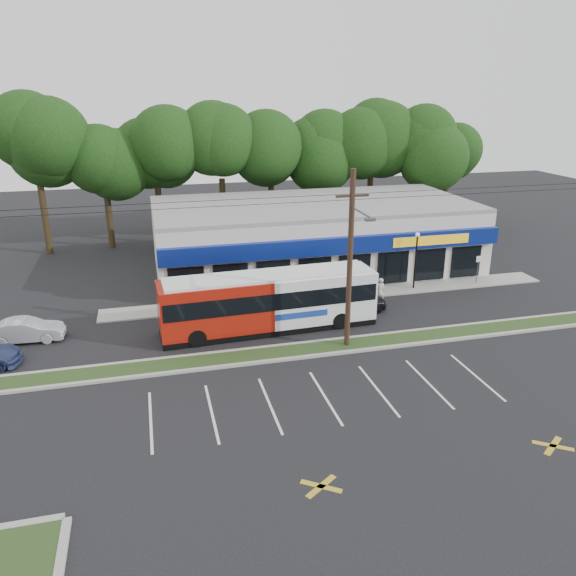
{
  "coord_description": "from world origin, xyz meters",
  "views": [
    {
      "loc": [
        -7.41,
        -26.18,
        13.93
      ],
      "look_at": [
        0.58,
        5.0,
        2.35
      ],
      "focal_mm": 35.0,
      "sensor_mm": 36.0,
      "label": 1
    }
  ],
  "objects_px": {
    "sign_post": "(478,265)",
    "pedestrian_b": "(328,288)",
    "car_silver": "(26,330)",
    "pedestrian_a": "(380,291)",
    "metrobus": "(269,300)",
    "car_dark": "(353,302)",
    "utility_pole": "(348,256)",
    "lamp_post": "(416,254)"
  },
  "relations": [
    {
      "from": "lamp_post",
      "to": "pedestrian_b",
      "type": "bearing_deg",
      "value": -174.64
    },
    {
      "from": "utility_pole",
      "to": "metrobus",
      "type": "relative_size",
      "value": 3.81
    },
    {
      "from": "utility_pole",
      "to": "pedestrian_a",
      "type": "distance_m",
      "value": 8.54
    },
    {
      "from": "sign_post",
      "to": "metrobus",
      "type": "height_order",
      "value": "metrobus"
    },
    {
      "from": "car_dark",
      "to": "pedestrian_a",
      "type": "distance_m",
      "value": 2.49
    },
    {
      "from": "metrobus",
      "to": "car_dark",
      "type": "distance_m",
      "value": 6.03
    },
    {
      "from": "sign_post",
      "to": "metrobus",
      "type": "bearing_deg",
      "value": -166.31
    },
    {
      "from": "sign_post",
      "to": "pedestrian_a",
      "type": "distance_m",
      "value": 8.86
    },
    {
      "from": "sign_post",
      "to": "pedestrian_b",
      "type": "xyz_separation_m",
      "value": [
        -11.75,
        -0.41,
        -0.65
      ]
    },
    {
      "from": "sign_post",
      "to": "lamp_post",
      "type": "bearing_deg",
      "value": 177.42
    },
    {
      "from": "lamp_post",
      "to": "car_dark",
      "type": "relative_size",
      "value": 0.95
    },
    {
      "from": "pedestrian_a",
      "to": "utility_pole",
      "type": "bearing_deg",
      "value": 49.81
    },
    {
      "from": "car_silver",
      "to": "metrobus",
      "type": "bearing_deg",
      "value": -95.0
    },
    {
      "from": "car_dark",
      "to": "metrobus",
      "type": "bearing_deg",
      "value": 91.35
    },
    {
      "from": "car_dark",
      "to": "pedestrian_b",
      "type": "bearing_deg",
      "value": 8.85
    },
    {
      "from": "metrobus",
      "to": "car_dark",
      "type": "xyz_separation_m",
      "value": [
        5.83,
        1.13,
        -1.1
      ]
    },
    {
      "from": "utility_pole",
      "to": "pedestrian_a",
      "type": "height_order",
      "value": "utility_pole"
    },
    {
      "from": "lamp_post",
      "to": "car_dark",
      "type": "distance_m",
      "value": 6.96
    },
    {
      "from": "car_dark",
      "to": "pedestrian_b",
      "type": "height_order",
      "value": "pedestrian_b"
    },
    {
      "from": "metrobus",
      "to": "car_silver",
      "type": "bearing_deg",
      "value": 170.44
    },
    {
      "from": "lamp_post",
      "to": "car_silver",
      "type": "distance_m",
      "value": 25.91
    },
    {
      "from": "lamp_post",
      "to": "car_dark",
      "type": "bearing_deg",
      "value": -151.75
    },
    {
      "from": "metrobus",
      "to": "car_silver",
      "type": "height_order",
      "value": "metrobus"
    },
    {
      "from": "car_silver",
      "to": "pedestrian_a",
      "type": "relative_size",
      "value": 2.2
    },
    {
      "from": "lamp_post",
      "to": "sign_post",
      "type": "xyz_separation_m",
      "value": [
        5.0,
        -0.23,
        -1.12
      ]
    },
    {
      "from": "sign_post",
      "to": "pedestrian_a",
      "type": "xyz_separation_m",
      "value": [
        -8.62,
        -1.97,
        -0.61
      ]
    },
    {
      "from": "car_silver",
      "to": "pedestrian_a",
      "type": "distance_m",
      "value": 22.1
    },
    {
      "from": "utility_pole",
      "to": "pedestrian_b",
      "type": "distance_m",
      "value": 8.65
    },
    {
      "from": "lamp_post",
      "to": "metrobus",
      "type": "relative_size",
      "value": 0.32
    },
    {
      "from": "utility_pole",
      "to": "sign_post",
      "type": "bearing_deg",
      "value": 30.15
    },
    {
      "from": "lamp_post",
      "to": "sign_post",
      "type": "distance_m",
      "value": 5.13
    },
    {
      "from": "lamp_post",
      "to": "pedestrian_a",
      "type": "xyz_separation_m",
      "value": [
        -3.62,
        -2.2,
        -1.73
      ]
    },
    {
      "from": "pedestrian_a",
      "to": "lamp_post",
      "type": "bearing_deg",
      "value": -150.2
    },
    {
      "from": "metrobus",
      "to": "pedestrian_a",
      "type": "bearing_deg",
      "value": 12.07
    },
    {
      "from": "metrobus",
      "to": "pedestrian_b",
      "type": "relative_size",
      "value": 7.3
    },
    {
      "from": "pedestrian_b",
      "to": "lamp_post",
      "type": "bearing_deg",
      "value": -158.83
    },
    {
      "from": "pedestrian_a",
      "to": "car_silver",
      "type": "bearing_deg",
      "value": -0.52
    },
    {
      "from": "sign_post",
      "to": "pedestrian_b",
      "type": "distance_m",
      "value": 11.77
    },
    {
      "from": "car_silver",
      "to": "pedestrian_a",
      "type": "bearing_deg",
      "value": -86.97
    },
    {
      "from": "sign_post",
      "to": "pedestrian_a",
      "type": "relative_size",
      "value": 1.18
    },
    {
      "from": "metrobus",
      "to": "car_silver",
      "type": "xyz_separation_m",
      "value": [
        -13.98,
        1.74,
        -1.17
      ]
    },
    {
      "from": "utility_pole",
      "to": "pedestrian_b",
      "type": "bearing_deg",
      "value": 78.89
    }
  ]
}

